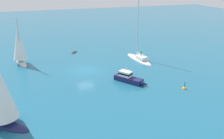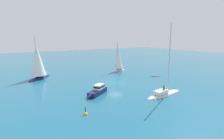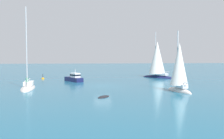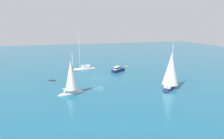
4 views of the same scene
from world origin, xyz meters
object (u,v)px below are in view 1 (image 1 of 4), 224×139
ketch (139,59)px  dinghy (74,53)px  motor_cruiser (129,78)px  sailboat (19,47)px  channel_buoy (184,89)px

ketch → dinghy: bearing=44.5°
ketch → motor_cruiser: size_ratio=2.34×
motor_cruiser → dinghy: motor_cruiser is taller
motor_cruiser → ketch: bearing=113.3°
sailboat → channel_buoy: size_ratio=6.75×
ketch → motor_cruiser: 10.25m
sailboat → dinghy: bearing=95.6°
motor_cruiser → channel_buoy: bearing=18.5°
sailboat → ketch: bearing=61.8°
sailboat → motor_cruiser: 19.14m
dinghy → channel_buoy: size_ratio=1.90×
motor_cruiser → channel_buoy: 7.40m
sailboat → dinghy: 10.60m
sailboat → dinghy: (9.58, 3.57, -2.79)m
dinghy → channel_buoy: (9.96, -21.26, 0.01)m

